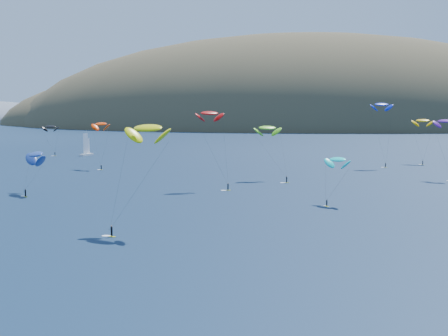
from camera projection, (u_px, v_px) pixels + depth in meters
The scene contains 13 objects.
ground at pixel (222, 304), 81.25m from camera, with size 2800.00×2800.00×0.00m, color black.
island at pixel (322, 136), 633.89m from camera, with size 730.00×300.00×210.00m.
sailboat at pixel (87, 154), 295.86m from camera, with size 10.13×8.94×12.11m.
kitesurfer_1 at pixel (101, 124), 240.75m from camera, with size 9.69×11.09×19.56m.
kitesurfer_2 at pixel (148, 128), 126.12m from camera, with size 12.04×12.83×23.67m.
kitesurfer_3 at pixel (268, 128), 207.91m from camera, with size 12.47×13.83×19.68m.
kitesurfer_4 at pixel (382, 105), 244.47m from camera, with size 9.34×6.04×27.02m.
kitesurfer_5 at pixel (338, 160), 158.80m from camera, with size 7.99×9.54×13.46m.
kitesurfer_6 at pixel (445, 121), 208.05m from camera, with size 8.38×10.58×21.52m.
kitesurfer_9 at pixel (210, 113), 186.19m from camera, with size 11.60×9.44×24.81m.
kitesurfer_10 at pixel (36, 154), 177.20m from camera, with size 11.04×14.58×14.04m.
kitesurfer_11 at pixel (423, 121), 260.47m from camera, with size 9.15×11.62×20.15m.
kitesurfer_12 at pixel (50, 127), 298.12m from camera, with size 8.87×7.85×15.83m.
Camera 1 is at (8.77, -78.32, 26.57)m, focal length 50.00 mm.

